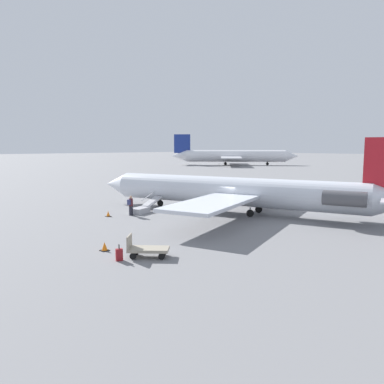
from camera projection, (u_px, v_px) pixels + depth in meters
The scene contains 9 objects.
ground_plane at pixel (230, 213), 34.23m from camera, with size 600.00×600.00×0.00m, color slate.
airplane_main at pixel (240, 191), 33.55m from camera, with size 29.14×22.52×6.70m.
airplane_taxiing_distant at pixel (233, 156), 122.31m from camera, with size 34.92×30.75×10.04m.
boarding_stairs at pixel (143, 209), 34.20m from camera, with size 2.08×4.14×1.68m.
passenger at pixel (131, 204), 32.65m from camera, with size 0.41×0.56×1.74m.
luggage_cart at pixel (146, 249), 20.37m from camera, with size 2.37×2.28×1.22m.
suitcase at pixel (119, 255), 19.75m from camera, with size 0.35×0.42×0.88m.
traffic_cone_near_stairs at pixel (108, 214), 32.29m from camera, with size 0.44×0.44×0.48m.
traffic_cone_near_cart at pixel (105, 247), 21.65m from camera, with size 0.47×0.47×0.52m.
Camera 1 is at (-21.10, 26.58, 6.00)m, focal length 35.00 mm.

